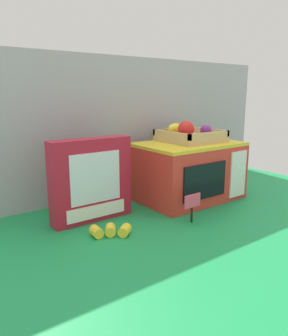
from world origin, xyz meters
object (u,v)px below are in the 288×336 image
(cookie_set_box, at_px, (91,180))
(price_sign, at_px, (192,204))
(toy_microwave, at_px, (188,171))
(food_groups_crate, at_px, (189,135))
(loose_toy_banana, at_px, (111,231))

(cookie_set_box, relative_size, price_sign, 2.86)
(toy_microwave, xyz_separation_m, price_sign, (-0.18, -0.21, -0.05))
(toy_microwave, height_order, cookie_set_box, cookie_set_box)
(price_sign, bearing_deg, cookie_set_box, 138.67)
(food_groups_crate, height_order, price_sign, food_groups_crate)
(food_groups_crate, xyz_separation_m, loose_toy_banana, (-0.48, -0.16, -0.24))
(cookie_set_box, bearing_deg, food_groups_crate, 0.63)
(food_groups_crate, relative_size, cookie_set_box, 0.79)
(cookie_set_box, xyz_separation_m, price_sign, (0.26, -0.23, -0.07))
(toy_microwave, relative_size, price_sign, 4.14)
(food_groups_crate, relative_size, price_sign, 2.25)
(cookie_set_box, relative_size, loose_toy_banana, 2.36)
(toy_microwave, relative_size, loose_toy_banana, 3.43)
(toy_microwave, distance_m, cookie_set_box, 0.44)
(cookie_set_box, bearing_deg, toy_microwave, -2.26)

